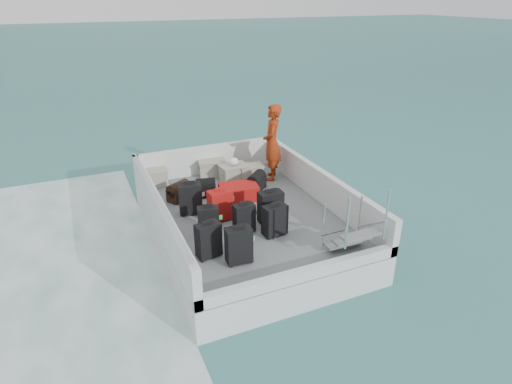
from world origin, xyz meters
The scene contains 23 objects.
ground centered at (0.00, 0.00, 0.00)m, with size 160.00×160.00×0.00m, color #175050.
ferry_hull centered at (0.00, 0.00, 0.30)m, with size 3.60×5.00×0.60m, color silver.
deck centered at (0.00, 0.00, 0.61)m, with size 3.30×4.70×0.02m, color slate.
deck_fittings centered at (0.35, -0.32, 0.99)m, with size 3.60×5.00×0.90m.
suitcase_0 centered at (-1.16, -1.21, 0.94)m, with size 0.41×0.23×0.64m, color black.
suitcase_1 centered at (-0.94, -0.52, 0.91)m, with size 0.38×0.22×0.58m, color black.
suitcase_2 centered at (-1.00, 0.45, 0.95)m, with size 0.45×0.27×0.65m, color black.
suitcase_3 centered at (-0.76, -1.58, 0.95)m, with size 0.43×0.25×0.65m, color black.
suitcase_4 centered at (-0.29, -0.68, 0.91)m, with size 0.39×0.23×0.57m, color black.
suitcase_5 centered at (-0.54, -0.05, 0.94)m, with size 0.46×0.27×0.63m, color #B2190D.
suitcase_6 centered at (0.18, -1.01, 0.92)m, with size 0.44×0.26×0.60m, color black.
suitcase_7 centered at (0.32, -0.54, 0.95)m, with size 0.47×0.27×0.65m, color black.
suitcase_8 centered at (0.14, 0.70, 0.78)m, with size 0.54×0.82×0.33m, color #B2190D.
duffel_0 centered at (-1.06, 1.17, 0.78)m, with size 0.49×0.30×0.32m, color black, non-canonical shape.
duffel_1 centered at (-0.47, 1.13, 0.78)m, with size 0.42×0.30×0.32m, color black, non-canonical shape.
duffel_2 centered at (0.69, 0.98, 0.78)m, with size 0.51×0.30×0.32m, color black, non-canonical shape.
crate_0 centered at (-1.42, 2.15, 0.80)m, with size 0.60×0.41×0.36m, color #9C9988.
crate_1 centered at (0.03, 2.20, 0.81)m, with size 0.61×0.42×0.37m, color #9C9988.
crate_2 centered at (0.41, 1.69, 0.80)m, with size 0.60×0.42×0.36m, color #9C9988.
crate_3 centered at (0.82, 1.61, 0.78)m, with size 0.54×0.37×0.33m, color #9C9988.
yellow_bag centered at (1.03, 1.82, 0.73)m, with size 0.28×0.26×0.22m, color yellow.
white_bag centered at (0.41, 1.69, 1.07)m, with size 0.24×0.24×0.18m, color white.
passenger centered at (1.30, 1.45, 1.53)m, with size 0.67×0.43×1.82m, color red.
Camera 1 is at (-2.91, -7.19, 4.72)m, focal length 30.00 mm.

